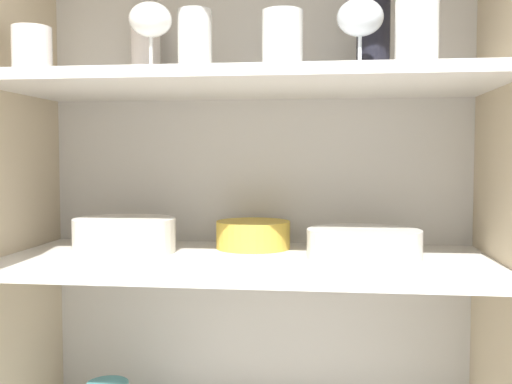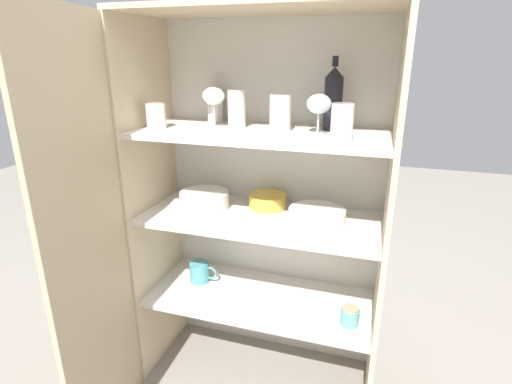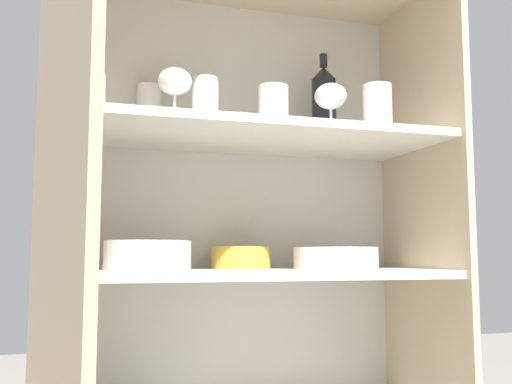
% 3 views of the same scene
% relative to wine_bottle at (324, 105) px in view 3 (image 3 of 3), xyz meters
% --- Properties ---
extents(cupboard_back_panel, '(0.95, 0.02, 1.47)m').
position_rel_wine_bottle_xyz_m(cupboard_back_panel, '(-0.24, 0.09, -0.45)').
color(cupboard_back_panel, silver).
rests_on(cupboard_back_panel, ground_plane).
extents(cupboard_side_left, '(0.02, 0.42, 1.47)m').
position_rel_wine_bottle_xyz_m(cupboard_side_left, '(-0.70, -0.11, -0.45)').
color(cupboard_side_left, '#CCB793').
rests_on(cupboard_side_left, ground_plane).
extents(cupboard_side_right, '(0.02, 0.42, 1.47)m').
position_rel_wine_bottle_xyz_m(cupboard_side_right, '(0.23, -0.11, -0.45)').
color(cupboard_side_right, '#CCB793').
rests_on(cupboard_side_right, ground_plane).
extents(shelf_board_middle, '(0.91, 0.38, 0.02)m').
position_rel_wine_bottle_xyz_m(shelf_board_middle, '(-0.24, -0.11, -0.45)').
color(shelf_board_middle, silver).
extents(shelf_board_upper, '(0.91, 0.38, 0.02)m').
position_rel_wine_bottle_xyz_m(shelf_board_upper, '(-0.24, -0.11, -0.12)').
color(shelf_board_upper, silver).
extents(cupboard_door, '(0.11, 0.47, 1.47)m').
position_rel_wine_bottle_xyz_m(cupboard_door, '(-0.67, -0.56, -0.45)').
color(cupboard_door, tan).
rests_on(cupboard_door, ground_plane).
extents(tumbler_glass_0, '(0.07, 0.07, 0.12)m').
position_rel_wine_bottle_xyz_m(tumbler_glass_0, '(0.06, -0.20, -0.05)').
color(tumbler_glass_0, white).
rests_on(tumbler_glass_0, shelf_board_upper).
extents(tumbler_glass_1, '(0.06, 0.06, 0.14)m').
position_rel_wine_bottle_xyz_m(tumbler_glass_1, '(-0.47, 0.03, -0.04)').
color(tumbler_glass_1, silver).
rests_on(tumbler_glass_1, shelf_board_upper).
extents(tumbler_glass_2, '(0.08, 0.08, 0.13)m').
position_rel_wine_bottle_xyz_m(tumbler_glass_2, '(-0.17, -0.08, -0.05)').
color(tumbler_glass_2, white).
rests_on(tumbler_glass_2, shelf_board_upper).
extents(tumbler_glass_3, '(0.07, 0.07, 0.09)m').
position_rel_wine_bottle_xyz_m(tumbler_glass_3, '(-0.63, -0.17, -0.07)').
color(tumbler_glass_3, silver).
rests_on(tumbler_glass_3, shelf_board_upper).
extents(tumbler_glass_4, '(0.07, 0.07, 0.14)m').
position_rel_wine_bottle_xyz_m(tumbler_glass_4, '(-0.35, -0.06, -0.04)').
color(tumbler_glass_4, white).
rests_on(tumbler_glass_4, shelf_board_upper).
extents(wine_glass_0, '(0.08, 0.08, 0.15)m').
position_rel_wine_bottle_xyz_m(wine_glass_0, '(-0.43, -0.09, -0.00)').
color(wine_glass_0, white).
rests_on(wine_glass_0, shelf_board_upper).
extents(wine_glass_1, '(0.08, 0.08, 0.14)m').
position_rel_wine_bottle_xyz_m(wine_glass_1, '(-0.03, -0.12, -0.01)').
color(wine_glass_1, white).
rests_on(wine_glass_1, shelf_board_upper).
extents(wine_bottle, '(0.07, 0.07, 0.26)m').
position_rel_wine_bottle_xyz_m(wine_bottle, '(0.00, 0.00, 0.00)').
color(wine_bottle, black).
rests_on(wine_bottle, shelf_board_upper).
extents(plate_stack_white, '(0.21, 0.21, 0.05)m').
position_rel_wine_bottle_xyz_m(plate_stack_white, '(-0.02, -0.11, -0.42)').
color(plate_stack_white, silver).
rests_on(plate_stack_white, shelf_board_middle).
extents(mixing_bowl_large, '(0.20, 0.20, 0.07)m').
position_rel_wine_bottle_xyz_m(mixing_bowl_large, '(-0.48, -0.09, -0.41)').
color(mixing_bowl_large, silver).
rests_on(mixing_bowl_large, shelf_board_middle).
extents(serving_bowl_small, '(0.15, 0.15, 0.06)m').
position_rel_wine_bottle_xyz_m(serving_bowl_small, '(-0.24, -0.01, -0.41)').
color(serving_bowl_small, gold).
rests_on(serving_bowl_small, shelf_board_middle).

